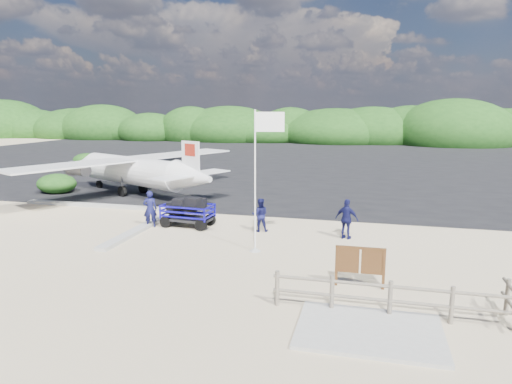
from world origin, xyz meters
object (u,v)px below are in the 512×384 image
flagpole (255,251)px  crew_c (347,219)px  aircraft_large (487,173)px  signboard (359,287)px  crew_a (150,209)px  baggage_cart (188,226)px  crew_b (260,215)px

flagpole → crew_c: flagpole is taller
flagpole → crew_c: (3.28, 2.55, 0.84)m
flagpole → aircraft_large: flagpole is taller
signboard → crew_a: bearing=152.0°
crew_a → baggage_cart: bearing=174.9°
signboard → aircraft_large: aircraft_large is taller
crew_a → signboard: bearing=129.4°
crew_a → crew_b: crew_a is taller
crew_b → crew_a: bearing=-8.0°
signboard → crew_b: crew_b is taller
flagpole → signboard: (3.96, -2.64, 0.00)m
baggage_cart → aircraft_large: size_ratio=0.16×
signboard → crew_a: (-9.47, 4.91, 0.85)m
flagpole → crew_b: size_ratio=3.58×
crew_c → flagpole: bearing=56.1°
baggage_cart → crew_a: crew_a is taller
baggage_cart → signboard: size_ratio=1.55×
flagpole → crew_a: (-5.51, 2.26, 0.85)m
crew_b → crew_c: size_ratio=0.88×
crew_c → aircraft_large: 24.70m
signboard → crew_c: bearing=96.8°
baggage_cart → aircraft_large: (17.53, 22.16, 0.00)m
baggage_cart → signboard: (7.86, -5.44, 0.00)m
aircraft_large → baggage_cart: bearing=76.7°
crew_b → crew_c: crew_c is taller
baggage_cart → flagpole: flagpole is taller
baggage_cart → flagpole: bearing=-31.4°
crew_b → flagpole: bearing=85.8°
crew_c → signboard: bearing=115.7°
flagpole → signboard: size_ratio=3.35×
flagpole → aircraft_large: bearing=61.4°
baggage_cart → crew_c: crew_c is taller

